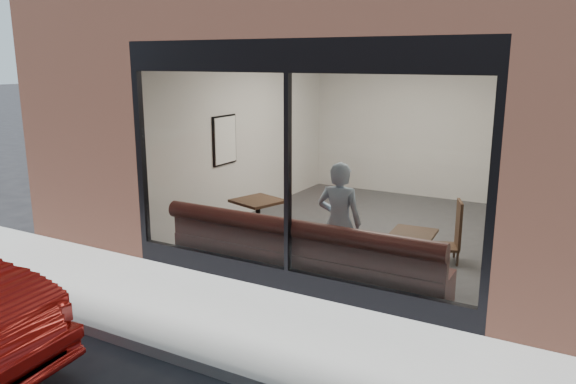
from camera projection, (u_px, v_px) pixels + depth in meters
The scene contains 20 objects.
ground at pixel (188, 362), 5.62m from camera, with size 120.00×120.00×0.00m, color black.
sidewalk_near at pixel (243, 322), 6.47m from camera, with size 40.00×2.00×0.01m, color gray.
kerb_near at pixel (184, 359), 5.56m from camera, with size 40.00×0.10×0.12m, color gray.
host_building_pier_left at pixel (274, 116), 13.82m from camera, with size 2.50×12.00×3.20m, color brown.
host_building_backfill at pixel (456, 113), 14.58m from camera, with size 5.00×6.00×3.20m, color brown.
cafe_floor at pixel (370, 231), 9.86m from camera, with size 6.00×6.00×0.00m, color #2D2D30.
cafe_ceiling at pixel (377, 45), 9.12m from camera, with size 6.00×6.00×0.00m, color white.
cafe_wall_back at pixel (423, 124), 12.03m from camera, with size 5.00×5.00×0.00m, color silver.
cafe_wall_left at pixel (250, 132), 10.68m from camera, with size 6.00×6.00×0.00m, color silver.
cafe_wall_right at pixel (532, 153), 8.30m from camera, with size 6.00×6.00×0.00m, color silver.
storefront_kick at pixel (288, 280), 7.32m from camera, with size 5.00×0.10×0.30m, color black.
storefront_header at pixel (288, 56), 6.66m from camera, with size 5.00×0.10×0.40m, color black.
storefront_mullion at pixel (288, 175), 7.00m from camera, with size 0.06×0.10×2.50m, color black.
storefront_glass at pixel (287, 175), 6.97m from camera, with size 4.80×4.80×0.00m, color white.
banquette at pixel (302, 265), 7.65m from camera, with size 4.00×0.55×0.45m, color #371414.
person at pixel (339, 223), 7.50m from camera, with size 0.60×0.40×1.65m, color #A6C4E0.
cafe_table_left at pixel (258, 201), 9.00m from camera, with size 0.69×0.69×0.04m, color #301E12.
cafe_table_right at pixel (413, 233), 7.35m from camera, with size 0.55×0.55×0.04m, color #301E12.
cafe_chair_right at pixel (444, 247), 8.34m from camera, with size 0.40×0.40×0.04m, color #301E12.
wall_poster at pixel (225, 140), 9.94m from camera, with size 0.02×0.61×0.82m, color white.
Camera 1 is at (3.36, -3.93, 2.96)m, focal length 35.00 mm.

